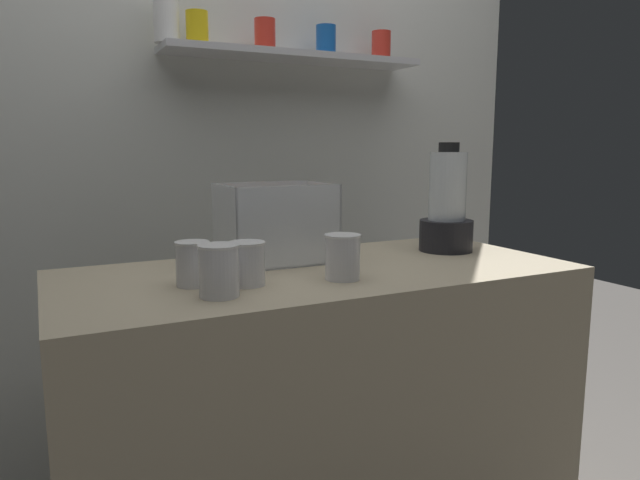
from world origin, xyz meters
name	(u,v)px	position (x,y,z in m)	size (l,w,h in m)	color
counter	(320,421)	(0.00, 0.00, 0.45)	(1.40, 0.64, 0.90)	tan
back_wall_unit	(233,139)	(0.00, 0.77, 1.26)	(2.60, 0.24, 2.50)	silver
carrot_display_bin	(277,237)	(-0.07, 0.15, 0.97)	(0.31, 0.22, 0.23)	white
blender_pitcher	(447,210)	(0.49, 0.07, 1.03)	(0.17, 0.17, 0.35)	black
juice_cup_mango_far_left	(193,267)	(-0.36, -0.04, 0.95)	(0.08, 0.08, 0.11)	white
juice_cup_pomegranate_left	(219,274)	(-0.33, -0.17, 0.95)	(0.09, 0.09, 0.12)	white
juice_cup_pomegranate_middle	(247,267)	(-0.24, -0.09, 0.95)	(0.09, 0.09, 0.11)	white
juice_cup_carrot_right	(343,260)	(-0.01, -0.14, 0.95)	(0.09, 0.09, 0.11)	white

